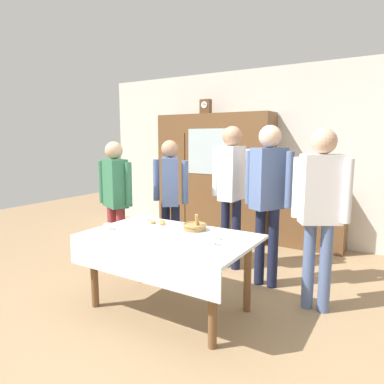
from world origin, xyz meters
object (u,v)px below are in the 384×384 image
(mantel_clock, at_px, (206,107))
(tea_cup_near_left, at_px, (144,218))
(spoon_front_edge, at_px, (153,236))
(bread_basket, at_px, (195,226))
(wall_cabinet, at_px, (214,175))
(pastry_plate, at_px, (158,224))
(tea_cup_near_right, at_px, (211,242))
(bookshelf_low, at_px, (312,219))
(person_by_cabinet, at_px, (232,183))
(spoon_back_edge, at_px, (191,252))
(person_beside_shelf, at_px, (115,193))
(spoon_far_left, at_px, (117,236))
(tea_cup_back_edge, at_px, (108,227))
(tea_cup_front_edge, at_px, (213,236))
(person_behind_table_right, at_px, (170,190))
(person_near_right_end, at_px, (321,202))
(dining_table, at_px, (167,247))
(person_behind_table_left, at_px, (268,189))
(book_stack, at_px, (313,185))

(mantel_clock, relative_size, tea_cup_near_left, 1.85)
(spoon_front_edge, bearing_deg, bread_basket, 61.21)
(wall_cabinet, relative_size, pastry_plate, 7.16)
(tea_cup_near_right, bearing_deg, spoon_front_edge, -175.78)
(bookshelf_low, bearing_deg, wall_cabinet, -178.20)
(tea_cup_near_right, bearing_deg, person_by_cabinet, 108.55)
(tea_cup_near_left, bearing_deg, spoon_back_edge, -32.24)
(person_beside_shelf, bearing_deg, spoon_far_left, -45.79)
(wall_cabinet, distance_m, mantel_clock, 1.13)
(wall_cabinet, xyz_separation_m, tea_cup_near_right, (1.38, -2.62, -0.25))
(tea_cup_near_right, xyz_separation_m, tea_cup_back_edge, (-1.09, -0.10, 0.00))
(bookshelf_low, distance_m, spoon_back_edge, 2.94)
(bread_basket, xyz_separation_m, spoon_back_edge, (0.32, -0.58, -0.03))
(tea_cup_back_edge, bearing_deg, spoon_front_edge, 6.88)
(wall_cabinet, xyz_separation_m, spoon_back_edge, (1.33, -2.86, -0.27))
(bread_basket, relative_size, person_by_cabinet, 0.14)
(tea_cup_near_left, xyz_separation_m, person_by_cabinet, (0.59, 0.95, 0.33))
(mantel_clock, bearing_deg, tea_cup_front_edge, -59.11)
(bookshelf_low, relative_size, person_behind_table_right, 0.59)
(tea_cup_near_right, relative_size, person_near_right_end, 0.08)
(wall_cabinet, xyz_separation_m, person_by_cabinet, (0.93, -1.29, 0.08))
(mantel_clock, xyz_separation_m, pastry_plate, (0.76, -2.32, -1.39))
(person_by_cabinet, bearing_deg, spoon_far_left, -104.47)
(dining_table, relative_size, person_behind_table_right, 0.98)
(spoon_front_edge, distance_m, person_behind_table_left, 1.35)
(tea_cup_near_left, bearing_deg, mantel_clock, 102.70)
(tea_cup_front_edge, height_order, person_near_right_end, person_near_right_end)
(tea_cup_back_edge, distance_m, person_behind_table_left, 1.70)
(pastry_plate, relative_size, spoon_far_left, 2.35)
(wall_cabinet, distance_m, bookshelf_low, 1.70)
(mantel_clock, xyz_separation_m, tea_cup_near_right, (1.54, -2.62, -1.37))
(person_by_cabinet, distance_m, person_behind_table_left, 0.62)
(mantel_clock, relative_size, pastry_plate, 0.86)
(pastry_plate, relative_size, spoon_front_edge, 2.35)
(tea_cup_near_left, relative_size, person_beside_shelf, 0.08)
(tea_cup_near_left, height_order, spoon_front_edge, tea_cup_near_left)
(mantel_clock, bearing_deg, spoon_front_edge, -70.20)
(wall_cabinet, distance_m, person_behind_table_right, 1.59)
(book_stack, distance_m, person_beside_shelf, 2.81)
(bookshelf_low, relative_size, book_stack, 4.68)
(tea_cup_back_edge, bearing_deg, person_behind_table_right, 93.30)
(book_stack, bearing_deg, person_behind_table_left, -94.12)
(wall_cabinet, height_order, bookshelf_low, wall_cabinet)
(mantel_clock, bearing_deg, pastry_plate, -71.98)
(mantel_clock, bearing_deg, book_stack, 1.66)
(wall_cabinet, height_order, pastry_plate, wall_cabinet)
(bookshelf_low, distance_m, tea_cup_back_edge, 3.09)
(mantel_clock, distance_m, person_by_cabinet, 1.99)
(tea_cup_front_edge, distance_m, person_near_right_end, 1.03)
(tea_cup_near_right, bearing_deg, mantel_clock, 120.45)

